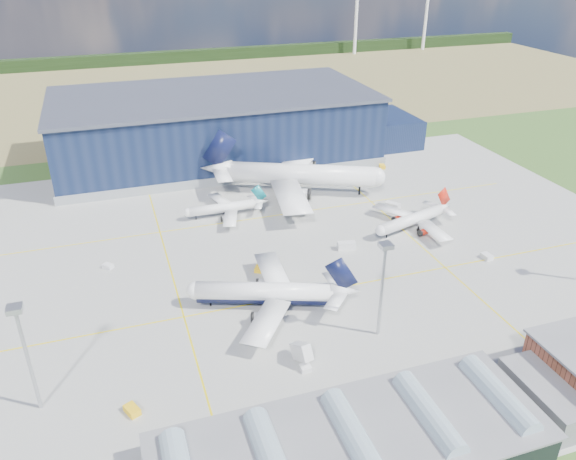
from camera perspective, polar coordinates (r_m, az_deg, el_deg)
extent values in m
plane|color=#34541F|center=(147.87, 0.40, -4.49)|extent=(600.00, 600.00, 0.00)
cube|color=gray|center=(156.01, -0.79, -2.64)|extent=(220.00, 160.00, 0.06)
cube|color=yellow|center=(139.92, 1.73, -6.51)|extent=(180.00, 0.40, 0.02)
cube|color=yellow|center=(177.20, -3.26, 1.20)|extent=(180.00, 0.40, 0.02)
cube|color=yellow|center=(150.94, -11.73, -4.38)|extent=(0.40, 120.00, 0.02)
cube|color=yellow|center=(170.87, 12.09, -0.45)|extent=(0.40, 120.00, 0.02)
cube|color=olive|center=(350.09, -11.67, 13.91)|extent=(600.00, 220.00, 0.01)
cube|color=black|center=(427.28, -13.29, 16.67)|extent=(600.00, 8.00, 8.00)
cylinder|color=white|center=(453.23, 7.00, 21.70)|extent=(2.40, 2.40, 70.00)
cylinder|color=white|center=(481.58, 13.98, 21.47)|extent=(2.40, 2.40, 70.00)
cube|color=#101B38|center=(227.33, -7.47, 10.36)|extent=(120.00, 60.00, 25.00)
cube|color=gray|center=(230.71, -7.31, 7.77)|extent=(121.00, 61.00, 3.20)
cube|color=#474B5A|center=(223.94, -7.68, 13.54)|extent=(122.00, 62.00, 1.20)
cube|color=#101B38|center=(248.04, 9.61, 10.08)|extent=(24.00, 30.00, 12.00)
cube|color=black|center=(100.14, 6.51, -21.36)|extent=(65.00, 22.00, 6.00)
cube|color=slate|center=(97.77, 6.61, -20.12)|extent=(66.00, 23.00, 0.50)
cube|color=slate|center=(118.71, 25.02, -14.97)|extent=(10.00, 18.00, 6.00)
cylinder|color=#9CB4C1|center=(94.14, -1.78, -22.15)|extent=(4.40, 18.00, 4.40)
cylinder|color=#9CB4C1|center=(97.62, 6.62, -20.04)|extent=(4.40, 18.00, 4.40)
cylinder|color=#9CB4C1|center=(102.90, 14.08, -17.78)|extent=(4.40, 18.00, 4.40)
cylinder|color=#9CB4C1|center=(109.73, 20.56, -15.53)|extent=(4.40, 18.00, 4.40)
cylinder|color=#AEB1B5|center=(112.88, -24.83, -12.06)|extent=(0.70, 0.70, 22.00)
cube|color=#AEB1B5|center=(106.47, -26.04, -7.21)|extent=(2.60, 2.60, 1.00)
cylinder|color=#AEB1B5|center=(122.30, 9.48, -6.29)|extent=(0.70, 0.70, 22.00)
cube|color=#AEB1B5|center=(116.40, 9.91, -1.57)|extent=(2.60, 2.60, 1.00)
cube|color=yellow|center=(112.70, -15.56, -17.23)|extent=(3.22, 3.85, 1.38)
cube|color=yellow|center=(149.03, -3.00, -3.98)|extent=(2.94, 3.32, 1.20)
cube|color=silver|center=(159.71, 5.96, -1.60)|extent=(5.40, 3.16, 2.21)
cube|color=silver|center=(163.77, 19.54, -2.55)|extent=(2.32, 3.33, 1.40)
cube|color=silver|center=(185.92, 10.57, 2.42)|extent=(4.64, 5.21, 2.22)
cube|color=yellow|center=(220.05, 9.55, 6.38)|extent=(2.74, 3.57, 1.38)
cube|color=silver|center=(157.61, -17.81, -3.52)|extent=(3.27, 3.25, 1.20)
cube|color=silver|center=(118.67, 1.38, -12.64)|extent=(3.28, 5.78, 3.48)
imported|color=#99999E|center=(136.76, 26.89, -10.55)|extent=(4.11, 2.61, 1.30)
imported|color=#99999E|center=(123.19, 18.91, -13.35)|extent=(3.76, 1.33, 1.24)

